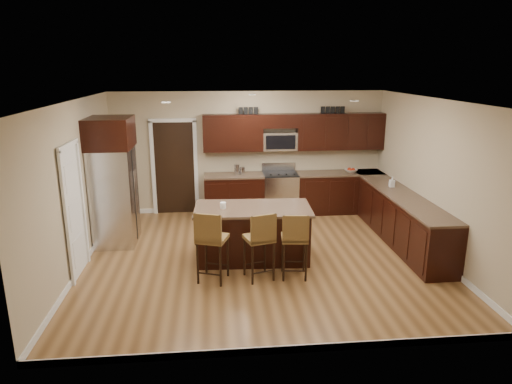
{
  "coord_description": "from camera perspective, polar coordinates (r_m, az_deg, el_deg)",
  "views": [
    {
      "loc": [
        -0.8,
        -7.29,
        3.22
      ],
      "look_at": [
        -0.06,
        0.4,
        1.08
      ],
      "focal_mm": 32.0,
      "sensor_mm": 36.0,
      "label": 1
    }
  ],
  "objects": [
    {
      "name": "refrigerator",
      "position": [
        8.73,
        -17.39,
        1.41
      ],
      "size": [
        0.79,
        0.96,
        2.35
      ],
      "color": "silver",
      "rests_on": "floor"
    },
    {
      "name": "canister_short",
      "position": [
        10.01,
        -1.72,
        2.68
      ],
      "size": [
        0.11,
        0.11,
        0.17
      ],
      "primitive_type": "cylinder",
      "color": "silver",
      "rests_on": "base_cabinets"
    },
    {
      "name": "wall_back",
      "position": [
        10.25,
        -0.94,
        4.95
      ],
      "size": [
        6.0,
        0.0,
        6.0
      ],
      "primitive_type": "plane",
      "rotation": [
        1.57,
        0.0,
        0.0
      ],
      "color": "tan",
      "rests_on": "floor"
    },
    {
      "name": "wall_right",
      "position": [
        8.43,
        21.45,
        1.57
      ],
      "size": [
        0.0,
        5.5,
        5.5
      ],
      "primitive_type": "plane",
      "rotation": [
        1.57,
        0.0,
        -1.57
      ],
      "color": "tan",
      "rests_on": "floor"
    },
    {
      "name": "island",
      "position": [
        7.85,
        -0.4,
        -5.34
      ],
      "size": [
        2.01,
        1.12,
        0.92
      ],
      "rotation": [
        0.0,
        0.0,
        -0.05
      ],
      "color": "black",
      "rests_on": "floor"
    },
    {
      "name": "range",
      "position": [
        10.23,
        3.01,
        -0.13
      ],
      "size": [
        0.76,
        0.64,
        1.11
      ],
      "color": "silver",
      "rests_on": "floor"
    },
    {
      "name": "pantry_door",
      "position": [
        7.65,
        -21.83,
        -2.4
      ],
      "size": [
        0.03,
        0.8,
        2.04
      ],
      "primitive_type": "cube",
      "color": "white",
      "rests_on": "floor"
    },
    {
      "name": "wall_left",
      "position": [
        7.84,
        -21.62,
        0.56
      ],
      "size": [
        0.0,
        5.5,
        5.5
      ],
      "primitive_type": "plane",
      "rotation": [
        1.57,
        0.0,
        1.57
      ],
      "color": "tan",
      "rests_on": "floor"
    },
    {
      "name": "microwave",
      "position": [
        10.13,
        2.98,
        6.37
      ],
      "size": [
        0.76,
        0.31,
        0.4
      ],
      "primitive_type": "cube",
      "color": "silver",
      "rests_on": "upper_cabinets"
    },
    {
      "name": "base_cabinets",
      "position": [
        9.55,
        11.17,
        -1.62
      ],
      "size": [
        4.02,
        3.96,
        0.92
      ],
      "color": "black",
      "rests_on": "floor"
    },
    {
      "name": "ceiling",
      "position": [
        7.35,
        0.76,
        11.41
      ],
      "size": [
        6.0,
        6.0,
        0.0
      ],
      "primitive_type": "plane",
      "rotation": [
        3.14,
        0.0,
        0.0
      ],
      "color": "silver",
      "rests_on": "wall_back"
    },
    {
      "name": "canister_tall",
      "position": [
        10.0,
        -2.41,
        2.83
      ],
      "size": [
        0.12,
        0.12,
        0.23
      ],
      "primitive_type": "cylinder",
      "color": "silver",
      "rests_on": "base_cabinets"
    },
    {
      "name": "stool_mid",
      "position": [
        6.98,
        0.57,
        -5.82
      ],
      "size": [
        0.51,
        0.51,
        1.1
      ],
      "rotation": [
        0.0,
        0.0,
        0.28
      ],
      "color": "brown",
      "rests_on": "floor"
    },
    {
      "name": "soap_bottle",
      "position": [
        9.36,
        16.63,
        1.23
      ],
      "size": [
        0.09,
        0.1,
        0.21
      ],
      "primitive_type": "imported",
      "rotation": [
        0.0,
        0.0,
        -0.01
      ],
      "color": "#B2B2B2",
      "rests_on": "base_cabinets"
    },
    {
      "name": "stool_right",
      "position": [
        7.06,
        4.88,
        -5.77
      ],
      "size": [
        0.44,
        0.44,
        1.07
      ],
      "rotation": [
        0.0,
        0.0,
        -0.1
      ],
      "color": "brown",
      "rests_on": "floor"
    },
    {
      "name": "floor_mat",
      "position": [
        9.29,
        -1.5,
        -4.77
      ],
      "size": [
        0.86,
        0.62,
        0.01
      ],
      "primitive_type": "cube",
      "rotation": [
        0.0,
        0.0,
        -0.1
      ],
      "color": "brown",
      "rests_on": "floor"
    },
    {
      "name": "doorway",
      "position": [
        10.3,
        -10.13,
        2.95
      ],
      "size": [
        0.85,
        0.03,
        2.06
      ],
      "primitive_type": "cube",
      "color": "black",
      "rests_on": "floor"
    },
    {
      "name": "floor",
      "position": [
        8.01,
        0.69,
        -8.23
      ],
      "size": [
        6.0,
        6.0,
        0.0
      ],
      "primitive_type": "plane",
      "color": "brown",
      "rests_on": "ground"
    },
    {
      "name": "upper_cabinets",
      "position": [
        10.14,
        5.06,
        7.59
      ],
      "size": [
        4.0,
        0.33,
        0.8
      ],
      "color": "black",
      "rests_on": "wall_back"
    },
    {
      "name": "island_jar",
      "position": [
        7.65,
        -4.14,
        -1.68
      ],
      "size": [
        0.1,
        0.1,
        0.1
      ],
      "primitive_type": "cylinder",
      "color": "white",
      "rests_on": "island"
    },
    {
      "name": "stool_left",
      "position": [
        6.94,
        -5.66,
        -5.83
      ],
      "size": [
        0.54,
        0.54,
        1.14
      ],
      "rotation": [
        0.0,
        0.0,
        -0.34
      ],
      "color": "brown",
      "rests_on": "floor"
    },
    {
      "name": "letter_decor",
      "position": [
        10.06,
        4.31,
        10.16
      ],
      "size": [
        2.2,
        0.03,
        0.15
      ],
      "primitive_type": null,
      "color": "black",
      "rests_on": "upper_cabinets"
    },
    {
      "name": "fruit_bowl",
      "position": [
        10.47,
        11.79,
        2.63
      ],
      "size": [
        0.34,
        0.34,
        0.07
      ],
      "primitive_type": "imported",
      "rotation": [
        0.0,
        0.0,
        0.35
      ],
      "color": "silver",
      "rests_on": "base_cabinets"
    }
  ]
}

